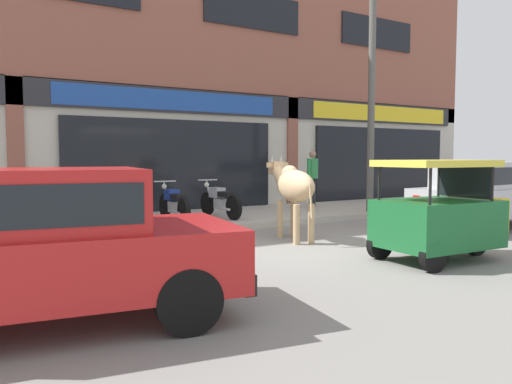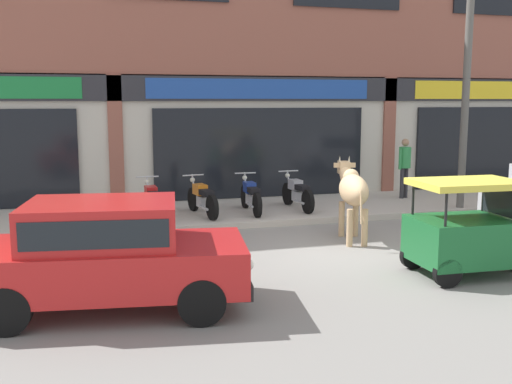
# 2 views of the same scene
# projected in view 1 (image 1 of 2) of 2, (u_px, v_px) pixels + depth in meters

# --- Properties ---
(ground_plane) EXTENTS (90.00, 90.00, 0.00)m
(ground_plane) POSITION_uv_depth(u_px,v_px,m) (294.00, 246.00, 8.75)
(ground_plane) COLOR gray
(sidewalk) EXTENTS (19.00, 3.27, 0.14)m
(sidewalk) POSITION_uv_depth(u_px,v_px,m) (201.00, 219.00, 12.01)
(sidewalk) COLOR #B7AFA3
(sidewalk) RESTS_ON ground
(shop_building) EXTENTS (23.00, 1.40, 9.55)m
(shop_building) POSITION_uv_depth(u_px,v_px,m) (169.00, 44.00, 13.30)
(shop_building) COLOR #8E5142
(shop_building) RESTS_ON ground
(cow) EXTENTS (0.90, 2.11, 1.61)m
(cow) POSITION_uv_depth(u_px,v_px,m) (293.00, 187.00, 9.40)
(cow) COLOR tan
(cow) RESTS_ON ground
(car_0) EXTENTS (3.72, 1.91, 1.46)m
(car_0) POSITION_uv_depth(u_px,v_px,m) (484.00, 191.00, 10.93)
(car_0) COLOR black
(car_0) RESTS_ON ground
(car_1) EXTENTS (3.77, 2.10, 1.46)m
(car_1) POSITION_uv_depth(u_px,v_px,m) (41.00, 239.00, 4.55)
(car_1) COLOR black
(car_1) RESTS_ON ground
(auto_rickshaw) EXTENTS (2.02, 1.24, 1.52)m
(auto_rickshaw) POSITION_uv_depth(u_px,v_px,m) (441.00, 217.00, 7.52)
(auto_rickshaw) COLOR black
(auto_rickshaw) RESTS_ON ground
(motorcycle_0) EXTENTS (0.52, 1.81, 0.88)m
(motorcycle_0) POSITION_uv_depth(u_px,v_px,m) (65.00, 210.00, 9.84)
(motorcycle_0) COLOR black
(motorcycle_0) RESTS_ON sidewalk
(motorcycle_1) EXTENTS (0.54, 1.80, 0.88)m
(motorcycle_1) POSITION_uv_depth(u_px,v_px,m) (122.00, 207.00, 10.43)
(motorcycle_1) COLOR black
(motorcycle_1) RESTS_ON sidewalk
(motorcycle_2) EXTENTS (0.52, 1.81, 0.88)m
(motorcycle_2) POSITION_uv_depth(u_px,v_px,m) (174.00, 204.00, 11.07)
(motorcycle_2) COLOR black
(motorcycle_2) RESTS_ON sidewalk
(motorcycle_3) EXTENTS (0.52, 1.81, 0.88)m
(motorcycle_3) POSITION_uv_depth(u_px,v_px,m) (220.00, 201.00, 11.78)
(motorcycle_3) COLOR black
(motorcycle_3) RESTS_ON sidewalk
(pedestrian) EXTENTS (0.46, 0.32, 1.60)m
(pedestrian) POSITION_uv_depth(u_px,v_px,m) (312.00, 173.00, 14.10)
(pedestrian) COLOR #2D2D33
(pedestrian) RESTS_ON sidewalk
(utility_pole) EXTENTS (0.18, 0.18, 5.45)m
(utility_pole) POSITION_uv_depth(u_px,v_px,m) (371.00, 106.00, 12.87)
(utility_pole) COLOR #595651
(utility_pole) RESTS_ON sidewalk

